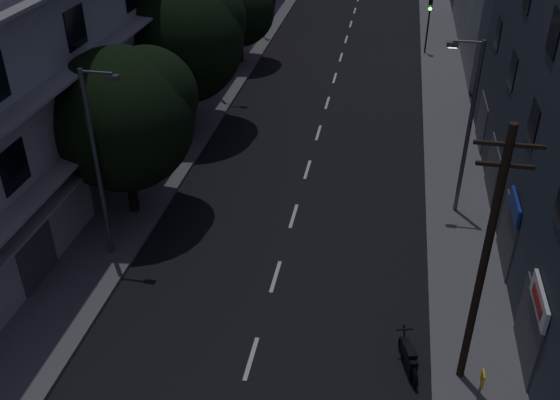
% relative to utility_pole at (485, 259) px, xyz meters
% --- Properties ---
extents(ground, '(160.00, 160.00, 0.00)m').
position_rel_utility_pole_xyz_m(ground, '(-6.92, 18.11, -4.87)').
color(ground, black).
rests_on(ground, ground).
extents(sidewalk_left, '(3.00, 90.00, 0.15)m').
position_rel_utility_pole_xyz_m(sidewalk_left, '(-14.42, 18.11, -4.79)').
color(sidewalk_left, '#565659').
rests_on(sidewalk_left, ground).
extents(sidewalk_right, '(3.00, 90.00, 0.15)m').
position_rel_utility_pole_xyz_m(sidewalk_right, '(0.58, 18.11, -4.79)').
color(sidewalk_right, '#565659').
rests_on(sidewalk_right, ground).
extents(lane_markings, '(0.15, 60.50, 0.01)m').
position_rel_utility_pole_xyz_m(lane_markings, '(-6.92, 24.36, -4.86)').
color(lane_markings, beige).
rests_on(lane_markings, ground).
extents(building_left, '(7.00, 36.00, 14.00)m').
position_rel_utility_pole_xyz_m(building_left, '(-18.90, 11.11, 2.13)').
color(building_left, '#A4A49F').
rests_on(building_left, ground).
extents(tree_near, '(6.23, 6.23, 7.69)m').
position_rel_utility_pole_xyz_m(tree_near, '(-14.15, 7.64, 0.09)').
color(tree_near, black).
rests_on(tree_near, sidewalk_left).
extents(tree_mid, '(7.03, 7.03, 8.65)m').
position_rel_utility_pole_xyz_m(tree_mid, '(-14.56, 16.94, 0.69)').
color(tree_mid, black).
rests_on(tree_mid, sidewalk_left).
extents(tree_far, '(5.09, 5.09, 6.30)m').
position_rel_utility_pole_xyz_m(tree_far, '(-14.09, 28.53, -0.77)').
color(tree_far, black).
rests_on(tree_far, sidewalk_left).
extents(traffic_signal_far_right, '(0.28, 0.37, 4.10)m').
position_rel_utility_pole_xyz_m(traffic_signal_far_right, '(-0.64, 32.86, -1.77)').
color(traffic_signal_far_right, black).
rests_on(traffic_signal_far_right, sidewalk_right).
extents(traffic_signal_far_left, '(0.28, 0.37, 4.10)m').
position_rel_utility_pole_xyz_m(traffic_signal_far_left, '(-13.66, 34.51, -1.77)').
color(traffic_signal_far_left, black).
rests_on(traffic_signal_far_left, sidewalk_left).
extents(street_lamp_left_near, '(1.51, 0.25, 8.00)m').
position_rel_utility_pole_xyz_m(street_lamp_left_near, '(-13.84, 4.32, -0.27)').
color(street_lamp_left_near, '#595C60').
rests_on(street_lamp_left_near, sidewalk_left).
extents(street_lamp_right, '(1.51, 0.25, 8.00)m').
position_rel_utility_pole_xyz_m(street_lamp_right, '(0.28, 10.25, -0.27)').
color(street_lamp_right, '#54585C').
rests_on(street_lamp_right, sidewalk_right).
extents(street_lamp_left_far, '(1.51, 0.25, 8.00)m').
position_rel_utility_pole_xyz_m(street_lamp_left_far, '(-14.11, 21.87, -0.27)').
color(street_lamp_left_far, slate).
rests_on(street_lamp_left_far, sidewalk_left).
extents(utility_pole, '(1.80, 0.24, 9.00)m').
position_rel_utility_pole_xyz_m(utility_pole, '(0.00, 0.00, 0.00)').
color(utility_pole, black).
rests_on(utility_pole, sidewalk_right).
extents(bus_stop_sign, '(0.06, 0.35, 2.52)m').
position_rel_utility_pole_xyz_m(bus_stop_sign, '(0.14, -2.28, -2.98)').
color(bus_stop_sign, '#595B60').
rests_on(bus_stop_sign, sidewalk_right).
extents(motorcycle, '(0.83, 1.98, 1.31)m').
position_rel_utility_pole_xyz_m(motorcycle, '(-1.70, 0.09, -4.35)').
color(motorcycle, black).
rests_on(motorcycle, ground).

